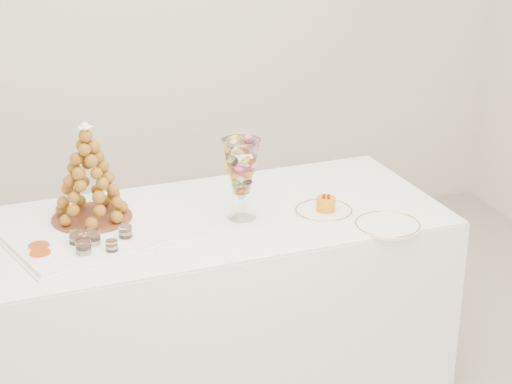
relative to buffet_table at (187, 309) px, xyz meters
name	(u,v)px	position (x,y,z in m)	size (l,w,h in m)	color
buffet_table	(187,309)	(0.00, 0.00, 0.00)	(2.17, 0.95, 0.81)	white
lace_tray	(97,230)	(-0.35, 0.00, 0.42)	(0.67, 0.50, 0.02)	white
macaron_vase	(241,167)	(0.23, -0.04, 0.62)	(0.15, 0.15, 0.33)	white
cake_plate	(324,211)	(0.56, -0.10, 0.41)	(0.24, 0.24, 0.01)	white
spare_plate	(388,225)	(0.75, -0.31, 0.41)	(0.27, 0.27, 0.01)	white
verrine_a	(76,240)	(-0.44, -0.12, 0.44)	(0.05, 0.05, 0.07)	white
verrine_b	(93,240)	(-0.38, -0.15, 0.44)	(0.06, 0.06, 0.08)	white
verrine_c	(126,234)	(-0.26, -0.13, 0.44)	(0.05, 0.05, 0.07)	white
verrine_d	(84,249)	(-0.43, -0.22, 0.44)	(0.06, 0.06, 0.08)	white
verrine_e	(112,248)	(-0.33, -0.23, 0.44)	(0.05, 0.05, 0.06)	white
ramekin_back	(39,249)	(-0.58, -0.11, 0.42)	(0.09, 0.09, 0.03)	white
ramekin_front	(40,256)	(-0.58, -0.17, 0.42)	(0.09, 0.09, 0.03)	white
croquembouche	(88,173)	(-0.35, 0.09, 0.62)	(0.34, 0.34, 0.40)	brown
mousse_cake	(326,204)	(0.57, -0.11, 0.44)	(0.08, 0.08, 0.07)	orange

